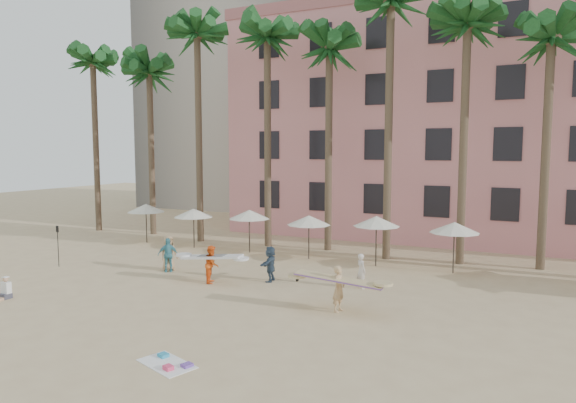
# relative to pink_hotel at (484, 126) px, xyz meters

# --- Properties ---
(ground) EXTENTS (120.00, 120.00, 0.00)m
(ground) POSITION_rel_pink_hotel_xyz_m (-7.00, -26.00, -8.00)
(ground) COLOR #D1B789
(ground) RESTS_ON ground
(pink_hotel) EXTENTS (35.00, 14.00, 16.00)m
(pink_hotel) POSITION_rel_pink_hotel_xyz_m (0.00, 0.00, 0.00)
(pink_hotel) COLOR pink
(pink_hotel) RESTS_ON ground
(palm_row) EXTENTS (44.40, 5.40, 16.30)m
(palm_row) POSITION_rel_pink_hotel_xyz_m (-6.49, -11.00, 4.97)
(palm_row) COLOR brown
(palm_row) RESTS_ON ground
(umbrella_row) EXTENTS (22.50, 2.70, 2.73)m
(umbrella_row) POSITION_rel_pink_hotel_xyz_m (-10.00, -13.50, -5.67)
(umbrella_row) COLOR #332B23
(umbrella_row) RESTS_ON ground
(beach_towel) EXTENTS (2.02, 1.52, 0.14)m
(beach_towel) POSITION_rel_pink_hotel_xyz_m (-5.83, -28.69, -7.97)
(beach_towel) COLOR white
(beach_towel) RESTS_ON ground
(carrier_yellow) EXTENTS (3.47, 1.05, 1.82)m
(carrier_yellow) POSITION_rel_pink_hotel_xyz_m (-3.07, -21.85, -6.97)
(carrier_yellow) COLOR tan
(carrier_yellow) RESTS_ON ground
(carrier_white) EXTENTS (3.04, 1.21, 1.77)m
(carrier_white) POSITION_rel_pink_hotel_xyz_m (-10.00, -20.35, -7.05)
(carrier_white) COLOR orange
(carrier_white) RESTS_ON ground
(beachgoers) EXTENTS (10.87, 2.10, 1.82)m
(beachgoers) POSITION_rel_pink_hotel_xyz_m (-10.04, -19.09, -7.13)
(beachgoers) COLOR #4B9FAF
(beachgoers) RESTS_ON ground
(paddle) EXTENTS (0.18, 0.04, 2.23)m
(paddle) POSITION_rel_pink_hotel_xyz_m (-19.29, -21.22, -6.59)
(paddle) COLOR black
(paddle) RESTS_ON ground
(seated_man) EXTENTS (0.41, 0.72, 0.93)m
(seated_man) POSITION_rel_pink_hotel_xyz_m (-16.36, -26.41, -7.68)
(seated_man) COLOR #3F3F4C
(seated_man) RESTS_ON ground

